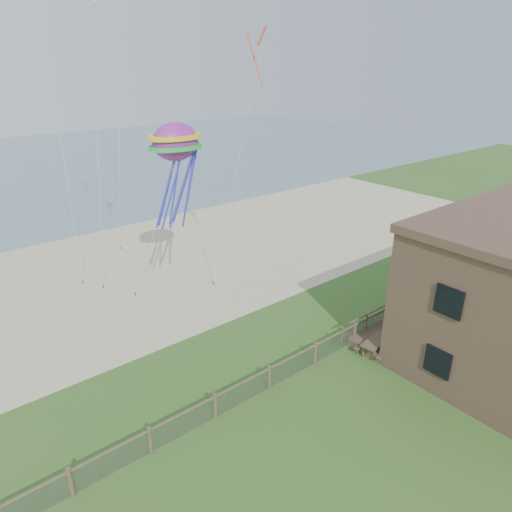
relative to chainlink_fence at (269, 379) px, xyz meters
The scene contains 7 objects.
ground 6.03m from the chainlink_fence, 90.00° to the right, with size 160.00×160.00×0.00m, color #355D20.
sand_beach 16.01m from the chainlink_fence, 90.00° to the left, with size 72.00×20.00×0.02m, color #C2B08C.
chainlink_fence is the anchor object (origin of this frame).
motel_deck 13.04m from the chainlink_fence, ahead, with size 15.00×2.00×0.50m, color brown.
picnic_table 6.34m from the chainlink_fence, 11.75° to the right, with size 2.03×1.54×0.86m, color brown, non-canonical shape.
octopus_kite 12.34m from the chainlink_fence, 82.36° to the left, with size 3.09×2.18×6.36m, color #FF284A, non-canonical shape.
kite_red 16.22m from the chainlink_fence, 52.96° to the left, with size 0.96×0.70×2.33m, color #CE4624, non-canonical shape.
Camera 1 is at (-11.25, -6.86, 13.86)m, focal length 32.00 mm.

